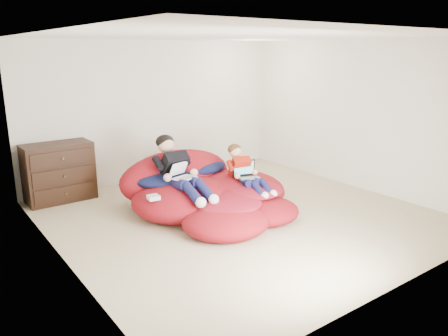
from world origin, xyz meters
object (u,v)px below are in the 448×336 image
at_px(laptop_white, 182,174).
at_px(laptop_black, 247,173).
at_px(beanbag_pile, 208,193).
at_px(older_boy, 178,168).
at_px(younger_boy, 244,170).
at_px(dresser, 59,172).

distance_m(laptop_white, laptop_black, 0.97).
bearing_deg(beanbag_pile, older_boy, 166.79).
height_order(beanbag_pile, laptop_white, beanbag_pile).
height_order(younger_boy, laptop_black, younger_boy).
relative_size(dresser, older_boy, 0.79).
relative_size(beanbag_pile, older_boy, 1.87).
bearing_deg(beanbag_pile, laptop_white, -179.05).
relative_size(beanbag_pile, laptop_white, 6.25).
bearing_deg(laptop_black, younger_boy, 90.00).
height_order(older_boy, laptop_white, older_boy).
xyz_separation_m(older_boy, laptop_white, (0.00, -0.11, -0.07)).
distance_m(dresser, beanbag_pile, 2.42).
height_order(dresser, older_boy, older_boy).
bearing_deg(older_boy, dresser, 126.30).
xyz_separation_m(beanbag_pile, older_boy, (-0.45, 0.11, 0.44)).
distance_m(dresser, younger_boy, 2.94).
bearing_deg(beanbag_pile, laptop_black, -35.37).
bearing_deg(younger_boy, older_boy, 157.52).
bearing_deg(laptop_white, beanbag_pile, 0.95).
relative_size(dresser, beanbag_pile, 0.42).
bearing_deg(older_boy, laptop_white, -90.00).
relative_size(older_boy, younger_boy, 1.36).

